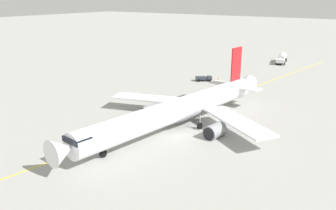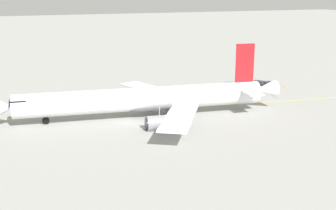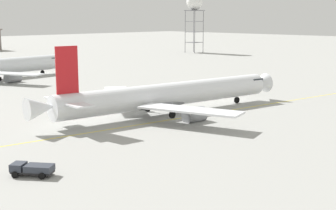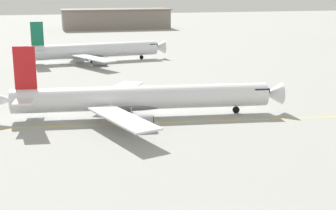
% 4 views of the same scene
% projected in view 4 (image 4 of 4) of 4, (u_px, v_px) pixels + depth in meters
% --- Properties ---
extents(ground_plane, '(600.00, 600.00, 0.00)m').
position_uv_depth(ground_plane, '(157.00, 113.00, 76.81)').
color(ground_plane, '#9E9E99').
extents(airliner_main, '(33.16, 45.75, 11.40)m').
position_uv_depth(airliner_main, '(139.00, 99.00, 73.91)').
color(airliner_main, white).
rests_on(airliner_main, ground_plane).
extents(airliner_secondary, '(35.65, 40.69, 11.20)m').
position_uv_depth(airliner_secondary, '(94.00, 51.00, 129.04)').
color(airliner_secondary, silver).
rests_on(airliner_secondary, ground_plane).
extents(terminal_shed, '(19.25, 52.85, 9.60)m').
position_uv_depth(terminal_shed, '(116.00, 19.00, 232.97)').
color(terminal_shed, gray).
rests_on(terminal_shed, ground_plane).
extents(taxiway_centreline, '(22.09, 153.59, 0.01)m').
position_uv_depth(taxiway_centreline, '(146.00, 123.00, 70.87)').
color(taxiway_centreline, yellow).
rests_on(taxiway_centreline, ground_plane).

